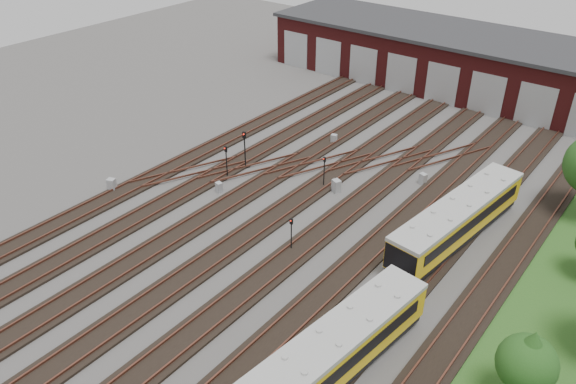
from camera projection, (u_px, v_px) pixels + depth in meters
The scene contains 14 objects.
ground at pixel (249, 261), 38.22m from camera, with size 120.00×120.00×0.00m, color #474442.
track_network at pixel (253, 255), 38.64m from camera, with size 30.40×70.00×0.33m.
maintenance_shed at pixel (482, 65), 63.40m from camera, with size 51.00×12.50×6.35m.
metro_train at pixel (328, 358), 28.57m from camera, with size 4.13×46.17×2.89m.
signal_mast_0 at pixel (226, 158), 47.00m from camera, with size 0.28×0.27×2.96m.
signal_mast_1 at pixel (245, 145), 48.15m from camera, with size 0.32×0.31×3.54m.
signal_mast_2 at pixel (324, 168), 45.76m from camera, with size 0.25×0.24×2.76m.
signal_mast_3 at pixel (291, 230), 38.40m from camera, with size 0.23×0.22×2.63m.
relay_cabinet_0 at pixel (112, 185), 45.89m from camera, with size 0.64×0.53×1.07m, color #9FA2A4.
relay_cabinet_1 at pixel (334, 139), 53.39m from camera, with size 0.53×0.44×0.89m, color #9FA2A4.
relay_cabinet_2 at pixel (219, 187), 45.73m from camera, with size 0.52×0.44×0.87m, color #9FA2A4.
relay_cabinet_3 at pixel (336, 186), 45.68m from camera, with size 0.66×0.55×1.10m, color #9FA2A4.
relay_cabinet_4 at pixel (423, 179), 46.86m from camera, with size 0.56×0.47×0.94m, color #9FA2A4.
tree_3 at pixel (528, 358), 26.85m from camera, with size 2.94×2.94×4.88m.
Camera 1 is at (20.74, -22.08, 23.92)m, focal length 35.00 mm.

